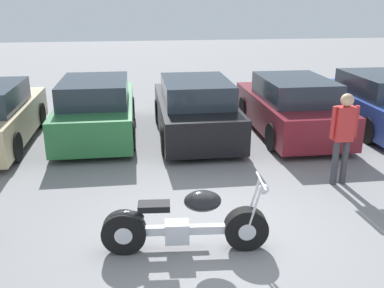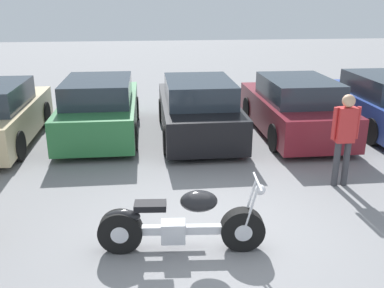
% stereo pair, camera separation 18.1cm
% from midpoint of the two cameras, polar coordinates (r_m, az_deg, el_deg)
% --- Properties ---
extents(ground_plane, '(60.00, 60.00, 0.00)m').
position_cam_midpoint_polar(ground_plane, '(6.68, 2.63, -11.87)').
color(ground_plane, slate).
extents(motorcycle, '(2.35, 0.64, 1.06)m').
position_cam_midpoint_polar(motorcycle, '(6.09, -1.95, -10.58)').
color(motorcycle, black).
rests_on(motorcycle, ground_plane).
extents(parked_car_green, '(1.91, 4.36, 1.50)m').
position_cam_midpoint_polar(parked_car_green, '(11.26, -13.05, 4.55)').
color(parked_car_green, '#286B38').
rests_on(parked_car_green, ground_plane).
extents(parked_car_black, '(1.91, 4.36, 1.50)m').
position_cam_midpoint_polar(parked_car_black, '(10.96, -0.08, 4.65)').
color(parked_car_black, black).
rests_on(parked_car_black, ground_plane).
extents(parked_car_maroon, '(1.91, 4.36, 1.50)m').
position_cam_midpoint_polar(parked_car_maroon, '(11.44, 12.54, 4.81)').
color(parked_car_maroon, maroon).
rests_on(parked_car_maroon, ground_plane).
extents(parked_car_blue, '(1.91, 4.36, 1.50)m').
position_cam_midpoint_polar(parked_car_blue, '(12.68, 22.95, 5.13)').
color(parked_car_blue, '#2D479E').
rests_on(parked_car_blue, ground_plane).
extents(person_standing, '(0.52, 0.24, 1.77)m').
position_cam_midpoint_polar(person_standing, '(8.39, 18.97, 1.62)').
color(person_standing, '#38383D').
rests_on(person_standing, ground_plane).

